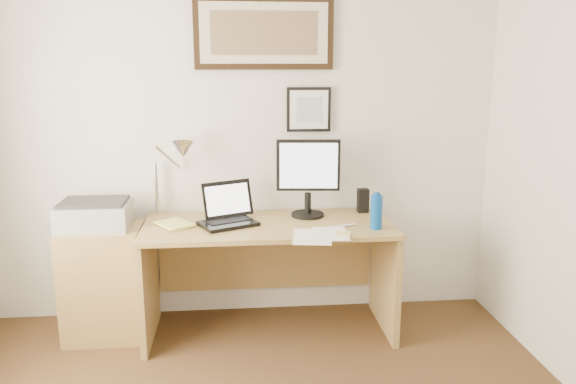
{
  "coord_description": "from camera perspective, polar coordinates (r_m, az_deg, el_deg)",
  "views": [
    {
      "loc": [
        -0.05,
        -1.84,
        1.75
      ],
      "look_at": [
        0.26,
        1.43,
        1.0
      ],
      "focal_mm": 35.0,
      "sensor_mm": 36.0,
      "label": 1
    }
  ],
  "objects": [
    {
      "name": "paper_sheet_a",
      "position": [
        3.34,
        2.48,
        -4.55
      ],
      "size": [
        0.27,
        0.35,
        0.0
      ],
      "primitive_type": "cube",
      "rotation": [
        0.0,
        0.0,
        -0.15
      ],
      "color": "white",
      "rests_on": "desk"
    },
    {
      "name": "printer",
      "position": [
        3.78,
        -19.05,
        -2.16
      ],
      "size": [
        0.44,
        0.34,
        0.18
      ],
      "color": "#A0A0A2",
      "rests_on": "side_cabinet"
    },
    {
      "name": "desk_lamp",
      "position": [
        3.71,
        -10.87,
        3.89
      ],
      "size": [
        0.29,
        0.27,
        0.53
      ],
      "color": "silver",
      "rests_on": "desk"
    },
    {
      "name": "lcd_monitor",
      "position": [
        3.72,
        2.06,
        1.83
      ],
      "size": [
        0.42,
        0.22,
        0.52
      ],
      "color": "black",
      "rests_on": "desk"
    },
    {
      "name": "desk",
      "position": [
        3.77,
        -2.04,
        -6.29
      ],
      "size": [
        1.6,
        0.7,
        0.75
      ],
      "color": "olive",
      "rests_on": "floor"
    },
    {
      "name": "paper_sheet_b",
      "position": [
        3.4,
        4.35,
        -4.24
      ],
      "size": [
        0.22,
        0.3,
        0.0
      ],
      "primitive_type": "cube",
      "rotation": [
        0.0,
        0.0,
        -0.04
      ],
      "color": "white",
      "rests_on": "desk"
    },
    {
      "name": "bottle_cap",
      "position": [
        3.49,
        9.04,
        -0.19
      ],
      "size": [
        0.04,
        0.04,
        0.02
      ],
      "primitive_type": "cylinder",
      "color": "#0C499E",
      "rests_on": "water_bottle"
    },
    {
      "name": "book",
      "position": [
        3.6,
        -12.68,
        -3.48
      ],
      "size": [
        0.28,
        0.3,
        0.02
      ],
      "primitive_type": "imported",
      "rotation": [
        0.0,
        0.0,
        0.59
      ],
      "color": "#EAE66E",
      "rests_on": "desk"
    },
    {
      "name": "wall_back",
      "position": [
        3.87,
        -4.6,
        5.38
      ],
      "size": [
        3.5,
        0.02,
        2.5
      ],
      "primitive_type": "cube",
      "color": "white",
      "rests_on": "ground"
    },
    {
      "name": "sticky_pad",
      "position": [
        3.39,
        5.7,
        -4.26
      ],
      "size": [
        0.1,
        0.1,
        0.01
      ],
      "primitive_type": "cube",
      "rotation": [
        0.0,
        0.0,
        -0.25
      ],
      "color": "#EAD66F",
      "rests_on": "desk"
    },
    {
      "name": "picture_large",
      "position": [
        3.82,
        -2.45,
        15.83
      ],
      "size": [
        0.92,
        0.04,
        0.47
      ],
      "color": "black",
      "rests_on": "wall_back"
    },
    {
      "name": "speaker",
      "position": [
        3.9,
        7.63,
        -0.87
      ],
      "size": [
        0.08,
        0.07,
        0.16
      ],
      "primitive_type": "cube",
      "rotation": [
        0.0,
        0.0,
        0.07
      ],
      "color": "black",
      "rests_on": "desk"
    },
    {
      "name": "laptop",
      "position": [
        3.63,
        -6.12,
        -2.3
      ],
      "size": [
        0.41,
        0.42,
        0.26
      ],
      "color": "black",
      "rests_on": "desk"
    },
    {
      "name": "marker_pen",
      "position": [
        3.56,
        5.84,
        -3.41
      ],
      "size": [
        0.14,
        0.06,
        0.02
      ],
      "primitive_type": "cylinder",
      "rotation": [
        0.0,
        1.57,
        0.35
      ],
      "color": "white",
      "rests_on": "desk"
    },
    {
      "name": "side_cabinet",
      "position": [
        3.88,
        -18.15,
        -8.73
      ],
      "size": [
        0.5,
        0.4,
        0.73
      ],
      "primitive_type": "cube",
      "color": "olive",
      "rests_on": "floor"
    },
    {
      "name": "picture_small",
      "position": [
        3.86,
        2.12,
        8.37
      ],
      "size": [
        0.3,
        0.03,
        0.3
      ],
      "color": "black",
      "rests_on": "wall_back"
    },
    {
      "name": "water_bottle",
      "position": [
        3.52,
        8.97,
        -2.04
      ],
      "size": [
        0.07,
        0.07,
        0.21
      ],
      "primitive_type": "cylinder",
      "color": "#0C499E",
      "rests_on": "desk"
    }
  ]
}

